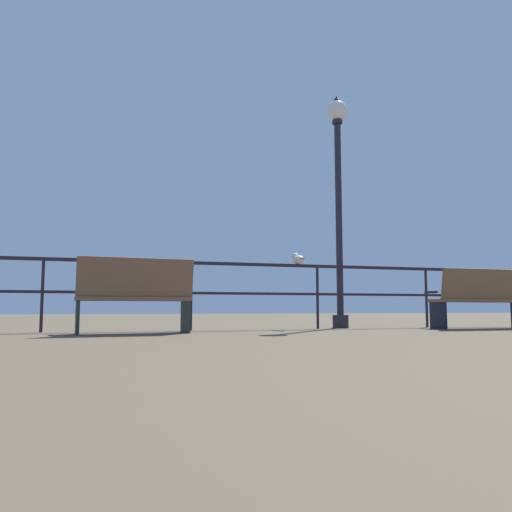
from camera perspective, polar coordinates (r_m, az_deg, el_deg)
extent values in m
cube|color=black|center=(8.54, 6.80, -1.14)|extent=(25.17, 0.05, 0.05)
cube|color=black|center=(8.51, 6.84, -4.23)|extent=(25.17, 0.04, 0.04)
cylinder|color=black|center=(7.78, -22.64, -4.06)|extent=(0.04, 0.04, 1.02)
cylinder|color=black|center=(7.88, -7.22, -4.47)|extent=(0.04, 0.04, 1.02)
cylinder|color=black|center=(8.51, 6.84, -4.57)|extent=(0.04, 0.04, 1.02)
cylinder|color=black|center=(9.57, 18.38, -4.45)|extent=(0.04, 0.04, 1.02)
cube|color=brown|center=(7.03, -13.41, -4.67)|extent=(1.51, 0.56, 0.05)
cube|color=brown|center=(6.83, -13.11, -2.41)|extent=(1.49, 0.23, 0.53)
cube|color=#1F2D27|center=(7.16, -7.84, -6.61)|extent=(0.07, 0.42, 0.45)
cube|color=#1F2D27|center=(7.35, -8.13, -3.72)|extent=(0.06, 0.33, 0.04)
cube|color=#1F2D27|center=(6.97, -19.21, -6.37)|extent=(0.07, 0.42, 0.45)
cube|color=#1F2D27|center=(7.16, -19.16, -3.40)|extent=(0.06, 0.33, 0.04)
cube|color=brown|center=(9.31, 23.58, -4.59)|extent=(1.72, 0.46, 0.05)
cube|color=brown|center=(9.17, 24.32, -2.93)|extent=(1.72, 0.16, 0.52)
cube|color=black|center=(9.99, 26.51, -3.70)|extent=(0.04, 0.31, 0.04)
cube|color=black|center=(8.80, 19.56, -6.17)|extent=(0.05, 0.39, 0.45)
cube|color=black|center=(8.94, 18.84, -3.83)|extent=(0.04, 0.31, 0.04)
cylinder|color=#231F2B|center=(8.87, 9.37, -7.18)|extent=(0.27, 0.27, 0.22)
cylinder|color=#231F2B|center=(9.00, 9.18, 4.23)|extent=(0.11, 0.11, 3.34)
cylinder|color=#231F2B|center=(9.45, 9.01, 14.45)|extent=(0.18, 0.18, 0.06)
sphere|color=silver|center=(9.52, 8.99, 15.64)|extent=(0.36, 0.36, 0.36)
cone|color=#231F2B|center=(9.61, 8.97, 16.91)|extent=(0.14, 0.14, 0.10)
ellipsoid|color=silver|center=(8.42, 4.75, -0.43)|extent=(0.17, 0.27, 0.15)
ellipsoid|color=gray|center=(8.42, 4.75, -0.28)|extent=(0.13, 0.24, 0.05)
sphere|color=silver|center=(8.53, 4.41, -0.06)|extent=(0.12, 0.12, 0.12)
cone|color=yellow|center=(8.60, 4.19, -0.11)|extent=(0.05, 0.05, 0.05)
cube|color=gray|center=(8.29, 5.17, -0.29)|extent=(0.07, 0.10, 0.02)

